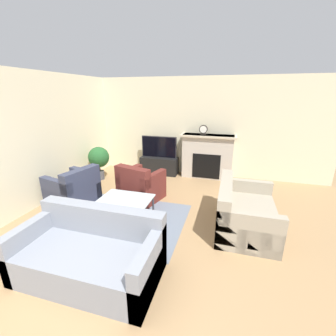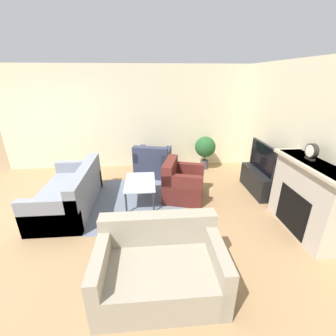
{
  "view_description": "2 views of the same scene",
  "coord_description": "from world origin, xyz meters",
  "px_view_note": "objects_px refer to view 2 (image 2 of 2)",
  "views": [
    {
      "loc": [
        1.35,
        -1.21,
        2.26
      ],
      "look_at": [
        0.18,
        2.88,
        0.84
      ],
      "focal_mm": 24.0,
      "sensor_mm": 36.0,
      "label": 1
    },
    {
      "loc": [
        3.69,
        2.38,
        2.41
      ],
      "look_at": [
        -0.1,
        2.7,
        0.84
      ],
      "focal_mm": 24.0,
      "sensor_mm": 36.0,
      "label": 2
    }
  ],
  "objects_px": {
    "couch_sectional": "(70,194)",
    "armchair_accent": "(182,184)",
    "tv": "(263,157)",
    "mantel_clock": "(312,151)",
    "potted_plant": "(205,148)",
    "armchair_by_window": "(153,163)",
    "couch_loveseat": "(160,268)",
    "coffee_table": "(140,184)"
  },
  "relations": [
    {
      "from": "couch_loveseat",
      "to": "armchair_accent",
      "type": "distance_m",
      "value": 2.22
    },
    {
      "from": "couch_sectional",
      "to": "armchair_accent",
      "type": "height_order",
      "value": "same"
    },
    {
      "from": "couch_loveseat",
      "to": "coffee_table",
      "type": "distance_m",
      "value": 2.09
    },
    {
      "from": "tv",
      "to": "coffee_table",
      "type": "height_order",
      "value": "tv"
    },
    {
      "from": "coffee_table",
      "to": "mantel_clock",
      "type": "bearing_deg",
      "value": 69.23
    },
    {
      "from": "couch_loveseat",
      "to": "potted_plant",
      "type": "xyz_separation_m",
      "value": [
        -3.7,
        1.42,
        0.31
      ]
    },
    {
      "from": "armchair_by_window",
      "to": "couch_loveseat",
      "type": "bearing_deg",
      "value": 103.54
    },
    {
      "from": "armchair_accent",
      "to": "coffee_table",
      "type": "distance_m",
      "value": 0.87
    },
    {
      "from": "tv",
      "to": "couch_loveseat",
      "type": "distance_m",
      "value": 3.28
    },
    {
      "from": "tv",
      "to": "mantel_clock",
      "type": "distance_m",
      "value": 1.34
    },
    {
      "from": "armchair_by_window",
      "to": "potted_plant",
      "type": "relative_size",
      "value": 1.12
    },
    {
      "from": "tv",
      "to": "potted_plant",
      "type": "distance_m",
      "value": 1.69
    },
    {
      "from": "tv",
      "to": "potted_plant",
      "type": "height_order",
      "value": "tv"
    },
    {
      "from": "couch_loveseat",
      "to": "armchair_accent",
      "type": "bearing_deg",
      "value": 75.19
    },
    {
      "from": "tv",
      "to": "couch_sectional",
      "type": "relative_size",
      "value": 0.56
    },
    {
      "from": "coffee_table",
      "to": "tv",
      "type": "bearing_deg",
      "value": 94.64
    },
    {
      "from": "couch_sectional",
      "to": "coffee_table",
      "type": "xyz_separation_m",
      "value": [
        -0.14,
        1.34,
        0.11
      ]
    },
    {
      "from": "couch_loveseat",
      "to": "potted_plant",
      "type": "height_order",
      "value": "potted_plant"
    },
    {
      "from": "couch_sectional",
      "to": "potted_plant",
      "type": "xyz_separation_m",
      "value": [
        -1.77,
        3.05,
        0.31
      ]
    },
    {
      "from": "mantel_clock",
      "to": "couch_loveseat",
      "type": "bearing_deg",
      "value": -66.3
    },
    {
      "from": "tv",
      "to": "armchair_by_window",
      "type": "distance_m",
      "value": 2.64
    },
    {
      "from": "mantel_clock",
      "to": "coffee_table",
      "type": "bearing_deg",
      "value": -110.77
    },
    {
      "from": "tv",
      "to": "potted_plant",
      "type": "bearing_deg",
      "value": -148.06
    },
    {
      "from": "potted_plant",
      "to": "mantel_clock",
      "type": "xyz_separation_m",
      "value": [
        2.65,
        0.97,
        0.74
      ]
    },
    {
      "from": "tv",
      "to": "mantel_clock",
      "type": "xyz_separation_m",
      "value": [
        1.23,
        0.09,
        0.53
      ]
    },
    {
      "from": "armchair_by_window",
      "to": "potted_plant",
      "type": "height_order",
      "value": "potted_plant"
    },
    {
      "from": "couch_loveseat",
      "to": "coffee_table",
      "type": "relative_size",
      "value": 1.57
    },
    {
      "from": "coffee_table",
      "to": "potted_plant",
      "type": "relative_size",
      "value": 1.03
    },
    {
      "from": "armchair_by_window",
      "to": "potted_plant",
      "type": "bearing_deg",
      "value": -156.13
    },
    {
      "from": "tv",
      "to": "armchair_accent",
      "type": "distance_m",
      "value": 1.81
    },
    {
      "from": "armchair_by_window",
      "to": "potted_plant",
      "type": "distance_m",
      "value": 1.48
    },
    {
      "from": "couch_sectional",
      "to": "mantel_clock",
      "type": "bearing_deg",
      "value": 77.64
    },
    {
      "from": "couch_sectional",
      "to": "mantel_clock",
      "type": "xyz_separation_m",
      "value": [
        0.88,
        4.03,
        1.05
      ]
    },
    {
      "from": "potted_plant",
      "to": "tv",
      "type": "bearing_deg",
      "value": 31.94
    },
    {
      "from": "tv",
      "to": "couch_sectional",
      "type": "xyz_separation_m",
      "value": [
        0.35,
        -3.94,
        -0.52
      ]
    },
    {
      "from": "armchair_accent",
      "to": "mantel_clock",
      "type": "height_order",
      "value": "mantel_clock"
    },
    {
      "from": "armchair_accent",
      "to": "coffee_table",
      "type": "relative_size",
      "value": 1.06
    },
    {
      "from": "armchair_accent",
      "to": "potted_plant",
      "type": "relative_size",
      "value": 1.09
    },
    {
      "from": "coffee_table",
      "to": "potted_plant",
      "type": "xyz_separation_m",
      "value": [
        -1.63,
        1.71,
        0.2
      ]
    },
    {
      "from": "coffee_table",
      "to": "armchair_by_window",
      "type": "bearing_deg",
      "value": 168.25
    },
    {
      "from": "potted_plant",
      "to": "coffee_table",
      "type": "bearing_deg",
      "value": -46.39
    },
    {
      "from": "tv",
      "to": "coffee_table",
      "type": "xyz_separation_m",
      "value": [
        0.21,
        -2.6,
        -0.41
      ]
    }
  ]
}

